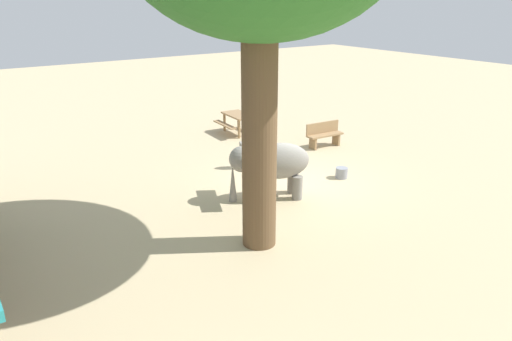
{
  "coord_description": "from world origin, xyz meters",
  "views": [
    {
      "loc": [
        -10.09,
        8.26,
        5.16
      ],
      "look_at": [
        -0.27,
        1.44,
        0.8
      ],
      "focal_mm": 33.89,
      "sensor_mm": 36.0,
      "label": 1
    }
  ],
  "objects_px": {
    "feed_bucket": "(342,173)",
    "person_handler": "(261,139)",
    "picnic_table_near": "(239,119)",
    "wooden_bench": "(324,134)",
    "elephant": "(271,164)"
  },
  "relations": [
    {
      "from": "wooden_bench",
      "to": "picnic_table_near",
      "type": "xyz_separation_m",
      "value": [
        3.21,
        1.56,
        0.12
      ]
    },
    {
      "from": "elephant",
      "to": "person_handler",
      "type": "height_order",
      "value": "person_handler"
    },
    {
      "from": "wooden_bench",
      "to": "person_handler",
      "type": "bearing_deg",
      "value": 13.81
    },
    {
      "from": "person_handler",
      "to": "wooden_bench",
      "type": "xyz_separation_m",
      "value": [
        0.54,
        -3.16,
        -0.48
      ]
    },
    {
      "from": "wooden_bench",
      "to": "feed_bucket",
      "type": "relative_size",
      "value": 3.96
    },
    {
      "from": "person_handler",
      "to": "feed_bucket",
      "type": "relative_size",
      "value": 4.5
    },
    {
      "from": "picnic_table_near",
      "to": "feed_bucket",
      "type": "height_order",
      "value": "picnic_table_near"
    },
    {
      "from": "elephant",
      "to": "wooden_bench",
      "type": "relative_size",
      "value": 1.52
    },
    {
      "from": "feed_bucket",
      "to": "person_handler",
      "type": "bearing_deg",
      "value": 33.99
    },
    {
      "from": "wooden_bench",
      "to": "picnic_table_near",
      "type": "relative_size",
      "value": 0.89
    },
    {
      "from": "person_handler",
      "to": "picnic_table_near",
      "type": "bearing_deg",
      "value": -179.28
    },
    {
      "from": "picnic_table_near",
      "to": "person_handler",
      "type": "bearing_deg",
      "value": 160.76
    },
    {
      "from": "feed_bucket",
      "to": "wooden_bench",
      "type": "bearing_deg",
      "value": -32.66
    },
    {
      "from": "elephant",
      "to": "feed_bucket",
      "type": "bearing_deg",
      "value": -157.35
    },
    {
      "from": "person_handler",
      "to": "wooden_bench",
      "type": "height_order",
      "value": "person_handler"
    }
  ]
}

